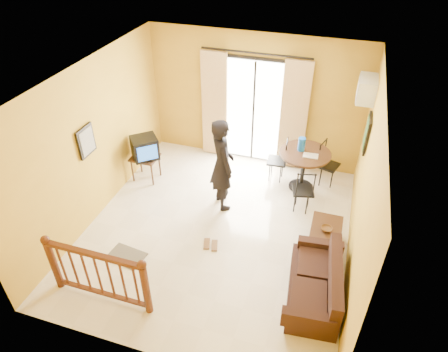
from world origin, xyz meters
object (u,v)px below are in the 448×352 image
(coffee_table, at_px, (325,237))
(sofa, at_px, (317,286))
(television, at_px, (145,148))
(dining_table, at_px, (304,160))
(standing_person, at_px, (222,165))

(coffee_table, distance_m, sofa, 1.06)
(television, xyz_separation_m, coffee_table, (3.72, -0.94, -0.49))
(dining_table, height_order, sofa, dining_table)
(television, relative_size, dining_table, 0.66)
(dining_table, bearing_deg, sofa, -76.88)
(television, height_order, sofa, television)
(sofa, height_order, standing_person, standing_person)
(sofa, bearing_deg, dining_table, 97.69)
(coffee_table, xyz_separation_m, standing_person, (-1.99, 0.61, 0.64))
(dining_table, bearing_deg, coffee_table, -68.80)
(coffee_table, bearing_deg, dining_table, 111.20)
(television, relative_size, standing_person, 0.37)
(coffee_table, distance_m, standing_person, 2.18)
(dining_table, relative_size, standing_person, 0.55)
(standing_person, bearing_deg, dining_table, -89.86)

